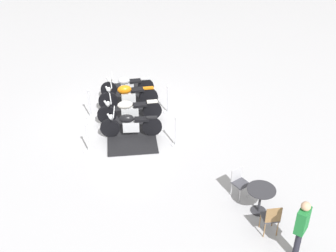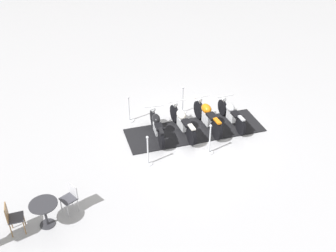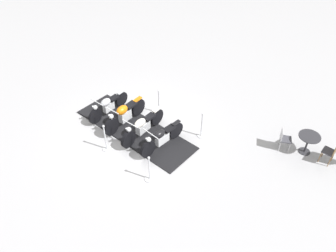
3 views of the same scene
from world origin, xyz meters
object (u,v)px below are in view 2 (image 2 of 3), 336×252
Objects in this scene: motorcycle_copper at (207,116)px; cafe_chair_near_table at (12,217)px; stanchion_left_mid at (210,143)px; stanchion_left_rear at (148,154)px; cafe_chair_across_table at (70,196)px; motorcycle_cream at (182,121)px; motorcycle_black at (157,125)px; motorcycle_chrome at (231,113)px; cafe_table at (44,209)px; stanchion_right_mid at (183,104)px; stanchion_right_rear at (129,114)px.

cafe_chair_near_table is at bearing 111.75° from motorcycle_copper.
stanchion_left_rear is at bearing 114.30° from stanchion_left_mid.
cafe_chair_across_table is at bearing 114.61° from motorcycle_copper.
motorcycle_cream is 1.05× the size of motorcycle_black.
stanchion_left_rear is at bearing 108.82° from motorcycle_chrome.
motorcycle_cream is 2.42× the size of cafe_chair_across_table.
cafe_table is (-5.87, 5.04, 0.10)m from motorcycle_chrome.
motorcycle_cream is 1.48m from stanchion_right_mid.
stanchion_left_mid reaches higher than motorcycle_cream.
motorcycle_black is at bearing 69.39° from stanchion_left_mid.
motorcycle_chrome is 1.95m from motorcycle_cream.
motorcycle_copper is 1.78× the size of stanchion_left_mid.
stanchion_left_mid is at bearing 131.94° from motorcycle_chrome.
stanchion_right_mid is 1.20× the size of cafe_chair_near_table.
stanchion_left_mid is (-1.53, -0.16, -0.13)m from motorcycle_copper.
stanchion_right_mid reaches higher than stanchion_right_rear.
cafe_chair_near_table is (-5.99, 1.89, 0.24)m from stanchion_right_rear.
stanchion_right_mid is (1.47, 0.13, -0.12)m from motorcycle_cream.
motorcycle_copper reaches higher than cafe_chair_across_table.
cafe_table is (-5.46, 4.15, 0.05)m from motorcycle_copper.
motorcycle_copper is at bearing -93.38° from stanchion_right_rear.
stanchion_right_rear is 3.59m from stanchion_left_mid.
stanchion_right_rear is (0.18, 3.01, -0.22)m from motorcycle_copper.
stanchion_left_rear reaches higher than stanchion_right_rear.
stanchion_right_rear is 1.23× the size of cafe_chair_across_table.
motorcycle_copper reaches higher than motorcycle_cream.
motorcycle_black is at bearing -1.87° from stanchion_left_rear.
motorcycle_chrome is 1.71× the size of stanchion_left_rear.
stanchion_left_mid is at bearing 157.69° from motorcycle_copper.
motorcycle_black reaches higher than motorcycle_chrome.
cafe_chair_across_table is (0.65, -0.50, -0.07)m from cafe_table.
stanchion_right_mid is 7.25m from cafe_table.
motorcycle_copper reaches higher than stanchion_right_rear.
motorcycle_cream reaches higher than cafe_table.
stanchion_right_rear is 1.38× the size of cafe_table.
stanchion_left_mid is at bearing -65.70° from stanchion_left_rear.
cafe_chair_across_table is (-3.28, 3.81, 0.11)m from stanchion_left_mid.
stanchion_left_rear is (-2.60, -1.18, 0.08)m from stanchion_right_rear.
stanchion_left_rear reaches higher than motorcycle_chrome.
stanchion_left_mid is at bearing -47.64° from cafe_table.
stanchion_left_mid is 0.99× the size of stanchion_right_mid.
motorcycle_black is 2.07m from stanchion_left_mid.
stanchion_left_mid is 2.18m from stanchion_left_rear.
motorcycle_chrome is 2.02m from stanchion_right_mid.
motorcycle_black is (-1.21, 2.67, 0.02)m from motorcycle_chrome.
stanchion_left_rear is at bearing 127.34° from motorcycle_cream.
motorcycle_chrome is 2.20× the size of cafe_chair_across_table.
cafe_chair_near_table is at bearing 150.62° from stanchion_right_mid.
stanchion_right_rear is 5.76m from cafe_table.
motorcycle_cream is 1.88× the size of stanchion_left_rear.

